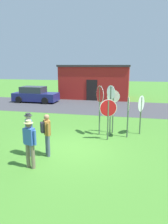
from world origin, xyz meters
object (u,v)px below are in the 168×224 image
(parked_car_on_street, at_px, (35,95))
(person_in_dark_shirt, at_px, (47,132))
(stop_sign_nearest, at_px, (111,102))
(stop_sign_low_front, at_px, (128,110))
(stop_sign_rear_right, at_px, (100,101))
(person_with_sunhat, at_px, (29,132))
(stop_sign_far_back, at_px, (108,113))
(stop_sign_leaning_right, at_px, (113,105))
(person_in_blue, at_px, (30,141))
(stop_sign_tallest, at_px, (141,108))

(parked_car_on_street, height_order, person_in_dark_shirt, person_in_dark_shirt)
(stop_sign_nearest, xyz_separation_m, stop_sign_low_front, (0.87, -0.05, -0.35))
(stop_sign_nearest, distance_m, stop_sign_rear_right, 0.55)
(person_in_dark_shirt, xyz_separation_m, person_with_sunhat, (-0.69, -0.11, 0.00))
(parked_car_on_street, xyz_separation_m, stop_sign_far_back, (8.14, -9.13, 0.67))
(stop_sign_leaning_right, height_order, person_with_sunhat, stop_sign_leaning_right)
(parked_car_on_street, distance_m, stop_sign_far_back, 12.25)
(stop_sign_nearest, height_order, stop_sign_far_back, stop_sign_nearest)
(stop_sign_rear_right, height_order, stop_sign_far_back, stop_sign_rear_right)
(stop_sign_leaning_right, xyz_separation_m, person_in_dark_shirt, (-2.28, -3.48, -0.56))
(stop_sign_leaning_right, xyz_separation_m, person_in_blue, (-2.44, -4.57, -0.55))
(person_in_dark_shirt, relative_size, person_in_blue, 0.97)
(stop_sign_tallest, xyz_separation_m, stop_sign_rear_right, (-2.05, -0.58, 0.37))
(stop_sign_low_front, height_order, stop_sign_tallest, stop_sign_low_front)
(stop_sign_tallest, bearing_deg, person_with_sunhat, -139.69)
(stop_sign_low_front, relative_size, person_with_sunhat, 1.18)
(stop_sign_tallest, height_order, person_with_sunhat, stop_sign_tallest)
(stop_sign_tallest, bearing_deg, stop_sign_low_front, -134.18)
(stop_sign_rear_right, height_order, person_with_sunhat, stop_sign_rear_right)
(stop_sign_rear_right, bearing_deg, stop_sign_leaning_right, 35.80)
(stop_sign_leaning_right, bearing_deg, person_with_sunhat, -129.54)
(stop_sign_low_front, height_order, stop_sign_far_back, stop_sign_low_front)
(stop_sign_rear_right, bearing_deg, person_in_blue, -113.66)
(stop_sign_nearest, bearing_deg, stop_sign_far_back, -93.42)
(stop_sign_low_front, height_order, stop_sign_rear_right, stop_sign_rear_right)
(person_in_blue, bearing_deg, stop_sign_far_back, 55.93)
(stop_sign_rear_right, height_order, person_in_dark_shirt, stop_sign_rear_right)
(stop_sign_leaning_right, bearing_deg, person_in_blue, -118.11)
(parked_car_on_street, height_order, stop_sign_leaning_right, stop_sign_leaning_right)
(person_with_sunhat, bearing_deg, stop_sign_nearest, 47.30)
(stop_sign_nearest, xyz_separation_m, person_with_sunhat, (-2.88, -3.12, -0.75))
(stop_sign_nearest, distance_m, person_in_dark_shirt, 3.79)
(parked_car_on_street, distance_m, stop_sign_nearest, 11.81)
(parked_car_on_street, xyz_separation_m, person_in_blue, (5.82, -12.55, 0.30))
(stop_sign_leaning_right, distance_m, stop_sign_low_front, 0.96)
(parked_car_on_street, height_order, stop_sign_low_front, stop_sign_low_front)
(stop_sign_low_front, distance_m, person_with_sunhat, 4.86)
(stop_sign_nearest, relative_size, stop_sign_low_front, 1.26)
(stop_sign_leaning_right, xyz_separation_m, person_with_sunhat, (-2.97, -3.59, -0.55))
(stop_sign_far_back, xyz_separation_m, person_in_dark_shirt, (-2.15, -2.33, -0.38))
(parked_car_on_street, distance_m, person_in_dark_shirt, 12.93)
(stop_sign_nearest, xyz_separation_m, person_in_dark_shirt, (-2.19, -3.00, -0.75))
(parked_car_on_street, bearing_deg, stop_sign_low_front, -43.21)
(stop_sign_tallest, distance_m, stop_sign_rear_right, 2.17)
(stop_sign_leaning_right, bearing_deg, parked_car_on_street, 136.02)
(parked_car_on_street, distance_m, stop_sign_rear_right, 11.42)
(stop_sign_tallest, distance_m, person_in_dark_shirt, 5.17)
(stop_sign_nearest, height_order, stop_sign_low_front, stop_sign_nearest)
(stop_sign_tallest, distance_m, person_in_blue, 6.09)
(stop_sign_low_front, bearing_deg, stop_sign_far_back, -145.53)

